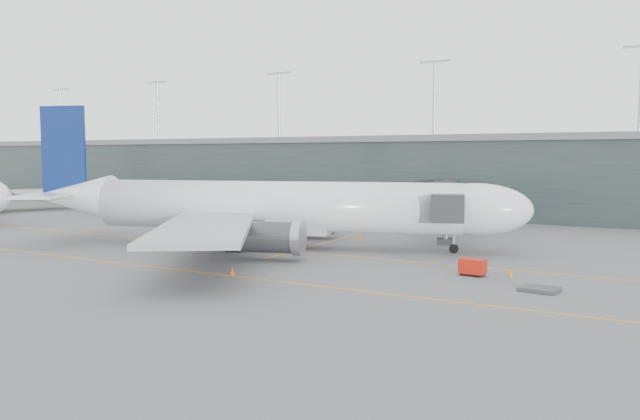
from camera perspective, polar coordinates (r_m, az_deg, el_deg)
The scene contains 17 objects.
ground at distance 81.23m, azimuth -4.08°, elevation -3.14°, with size 320.00×320.00×0.00m, color #525257.
taxiline_a at distance 77.93m, azimuth -5.68°, elevation -3.49°, with size 160.00×0.25×0.02m, color orange.
taxiline_b at distance 65.56m, azimuth -13.65°, elevation -5.23°, with size 160.00×0.25×0.02m, color orange.
taxiline_lead_main at distance 96.36m, azimuth 4.92°, elevation -1.84°, with size 0.25×60.00×0.02m, color orange.
taxiline_lead_adj at distance 147.92m, azimuth -24.71°, elevation 0.12°, with size 0.25×60.00×0.02m, color orange.
terminal at distance 132.93m, azimuth 9.63°, elevation 3.29°, with size 240.00×36.00×29.00m.
main_aircraft at distance 78.00m, azimuth -4.33°, elevation 0.27°, with size 63.33×58.23×18.08m.
jet_bridge at distance 96.63m, azimuth 12.53°, elevation 1.31°, with size 18.15×46.40×7.28m.
gse_cart at distance 61.78m, azimuth 13.78°, elevation -5.02°, with size 2.48×1.67×1.63m.
baggage_dolly at distance 56.60m, azimuth 19.42°, elevation -6.83°, with size 3.08×2.47×0.31m, color #353539.
uld_a at distance 92.17m, azimuth -4.22°, elevation -1.61°, with size 2.22×1.98×1.69m.
uld_b at distance 92.15m, azimuth -2.29°, elevation -1.55°, with size 2.38×2.11×1.82m.
uld_c at distance 91.44m, azimuth -0.97°, elevation -1.57°, with size 2.54×2.29×1.91m.
cone_nose at distance 61.96m, azimuth 17.01°, elevation -5.56°, with size 0.48×0.48×0.77m, color orange.
cone_wing_stbd at distance 61.06m, azimuth -8.03°, elevation -5.52°, with size 0.50×0.50×0.80m, color #DA410C.
cone_wing_port at distance 85.53m, azimuth 3.65°, elevation -2.46°, with size 0.48×0.48×0.77m, color #CE640B.
cone_tail at distance 79.20m, azimuth -13.37°, elevation -3.24°, with size 0.40×0.40×0.64m, color #FD5A0E.
Camera 1 is at (43.72, -67.47, 11.56)m, focal length 35.00 mm.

